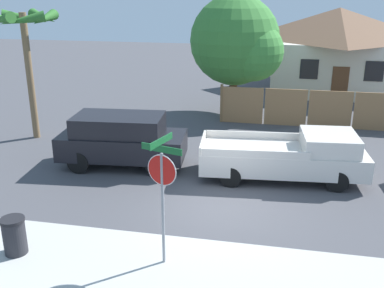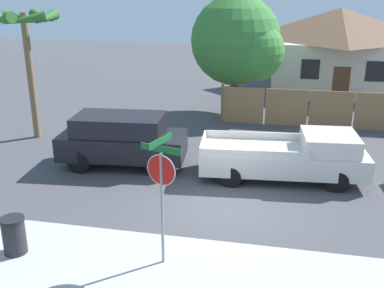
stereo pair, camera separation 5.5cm
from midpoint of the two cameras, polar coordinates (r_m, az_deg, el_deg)
ground_plane at (r=13.51m, az=3.74°, el=-7.76°), size 80.00×80.00×0.00m
sidewalk_strip at (r=10.46m, az=0.93°, el=-16.57°), size 36.00×3.20×0.01m
wooden_fence at (r=21.60m, az=19.70°, el=4.01°), size 12.12×0.12×1.83m
house at (r=29.91m, az=17.79°, el=11.56°), size 8.30×7.78×4.99m
oak_tree at (r=22.36m, az=5.88°, el=12.66°), size 4.57×4.36×5.88m
palm_tree at (r=19.70m, az=-20.61°, el=13.47°), size 2.62×2.82×5.30m
red_suv at (r=16.20m, az=-9.00°, el=0.65°), size 4.59×2.28×1.89m
orange_pickup at (r=15.35m, az=12.18°, el=-1.50°), size 5.58×2.49×1.63m
stop_sign at (r=9.96m, az=-3.97°, el=-4.58°), size 0.98×0.88×3.09m
trash_bin at (r=11.84m, az=-21.75°, el=-10.76°), size 0.58×0.58×0.94m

